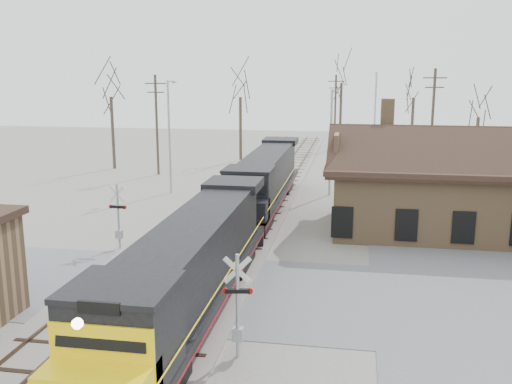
# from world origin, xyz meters

# --- Properties ---
(ground) EXTENTS (140.00, 140.00, 0.00)m
(ground) POSITION_xyz_m (0.00, 0.00, 0.00)
(ground) COLOR gray
(ground) RESTS_ON ground
(road) EXTENTS (60.00, 9.00, 0.03)m
(road) POSITION_xyz_m (0.00, 0.00, 0.01)
(road) COLOR slate
(road) RESTS_ON ground
(track_main) EXTENTS (3.40, 90.00, 0.24)m
(track_main) POSITION_xyz_m (0.00, 15.00, 0.07)
(track_main) COLOR gray
(track_main) RESTS_ON ground
(track_siding) EXTENTS (3.40, 90.00, 0.24)m
(track_siding) POSITION_xyz_m (-4.50, 15.00, 0.07)
(track_siding) COLOR gray
(track_siding) RESTS_ON ground
(depot) EXTENTS (15.20, 9.31, 7.90)m
(depot) POSITION_xyz_m (11.99, 12.00, 2.41)
(depot) COLOR #95724D
(depot) RESTS_ON ground
(locomotive_lead) EXTENTS (2.76, 18.49, 4.10)m
(locomotive_lead) POSITION_xyz_m (0.00, -3.57, 2.15)
(locomotive_lead) COLOR black
(locomotive_lead) RESTS_ON ground
(locomotive_trailing) EXTENTS (2.76, 18.49, 3.88)m
(locomotive_trailing) POSITION_xyz_m (0.00, 15.19, 2.15)
(locomotive_trailing) COLOR black
(locomotive_trailing) RESTS_ON ground
(crossbuck_near) EXTENTS (1.05, 0.28, 3.67)m
(crossbuck_near) POSITION_xyz_m (2.33, -5.64, 1.75)
(crossbuck_near) COLOR #A5A8AD
(crossbuck_near) RESTS_ON ground
(crossbuck_far) EXTENTS (1.04, 0.27, 3.63)m
(crossbuck_far) POSITION_xyz_m (-6.53, 5.17, 1.73)
(crossbuck_far) COLOR #A5A8AD
(crossbuck_far) RESTS_ON ground
(streetlight_a) EXTENTS (0.25, 2.04, 8.89)m
(streetlight_a) POSITION_xyz_m (-8.37, 19.97, 4.98)
(streetlight_a) COLOR #A5A8AD
(streetlight_a) RESTS_ON ground
(streetlight_b) EXTENTS (0.25, 2.04, 8.21)m
(streetlight_b) POSITION_xyz_m (4.22, 21.36, 4.63)
(streetlight_b) COLOR #A5A8AD
(streetlight_b) RESTS_ON ground
(streetlight_c) EXTENTS (0.25, 2.04, 9.52)m
(streetlight_c) POSITION_xyz_m (8.07, 37.76, 5.30)
(streetlight_c) COLOR #A5A8AD
(streetlight_c) RESTS_ON ground
(utility_pole_a) EXTENTS (2.00, 0.24, 9.27)m
(utility_pole_a) POSITION_xyz_m (-12.13, 27.58, 4.86)
(utility_pole_a) COLOR #382D23
(utility_pole_a) RESTS_ON ground
(utility_pole_b) EXTENTS (2.00, 0.24, 9.17)m
(utility_pole_b) POSITION_xyz_m (3.62, 47.81, 4.80)
(utility_pole_b) COLOR #382D23
(utility_pole_b) RESTS_ON ground
(utility_pole_c) EXTENTS (2.00, 0.24, 9.81)m
(utility_pole_c) POSITION_xyz_m (12.64, 28.19, 5.13)
(utility_pole_c) COLOR #382D23
(utility_pole_c) RESTS_ON ground
(tree_a) EXTENTS (4.75, 4.75, 11.64)m
(tree_a) POSITION_xyz_m (-17.61, 30.08, 8.29)
(tree_a) COLOR #382D23
(tree_a) RESTS_ON ground
(tree_b) EXTENTS (4.58, 4.58, 11.22)m
(tree_b) POSITION_xyz_m (-6.13, 37.34, 7.99)
(tree_b) COLOR #382D23
(tree_b) RESTS_ON ground
(tree_c) EXTENTS (5.43, 5.43, 13.30)m
(tree_c) POSITION_xyz_m (4.26, 49.20, 9.48)
(tree_c) COLOR #382D23
(tree_c) RESTS_ON ground
(tree_d) EXTENTS (4.47, 4.47, 10.95)m
(tree_d) POSITION_xyz_m (12.38, 42.82, 7.79)
(tree_d) COLOR #382D23
(tree_d) RESTS_ON ground
(tree_e) EXTENTS (3.44, 3.44, 8.43)m
(tree_e) POSITION_xyz_m (17.94, 35.68, 5.99)
(tree_e) COLOR #382D23
(tree_e) RESTS_ON ground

